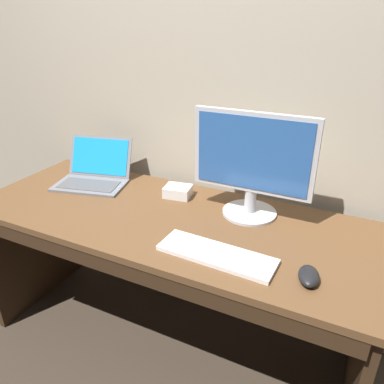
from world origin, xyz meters
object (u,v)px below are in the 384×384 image
at_px(wired_keyboard, 216,254).
at_px(laptop_space_gray, 94,174).
at_px(external_drive_box, 178,191).
at_px(computer_mouse, 309,276).
at_px(external_monitor, 252,163).

bearing_deg(wired_keyboard, laptop_space_gray, 157.90).
relative_size(wired_keyboard, external_drive_box, 3.49).
bearing_deg(computer_mouse, laptop_space_gray, 152.07).
bearing_deg(laptop_space_gray, computer_mouse, -16.04).
relative_size(computer_mouse, external_drive_box, 0.90).
bearing_deg(external_drive_box, laptop_space_gray, -174.77).
relative_size(laptop_space_gray, external_drive_box, 3.26).
bearing_deg(external_drive_box, wired_keyboard, -46.70).
height_order(external_monitor, computer_mouse, external_monitor).
height_order(external_monitor, external_drive_box, external_monitor).
xyz_separation_m(external_monitor, external_drive_box, (-0.37, 0.03, -0.22)).
bearing_deg(external_monitor, laptop_space_gray, -179.05).
relative_size(external_monitor, external_drive_box, 4.07).
distance_m(laptop_space_gray, external_drive_box, 0.48).
distance_m(external_monitor, wired_keyboard, 0.43).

